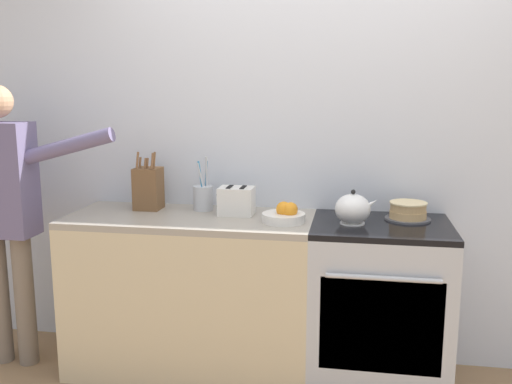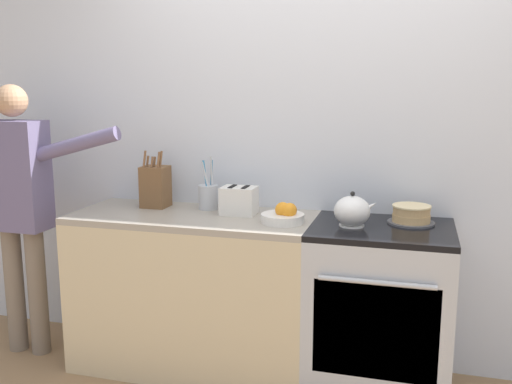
# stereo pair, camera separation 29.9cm
# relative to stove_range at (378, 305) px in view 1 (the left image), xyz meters

# --- Properties ---
(wall_back) EXTENTS (8.00, 0.04, 2.60)m
(wall_back) POSITION_rel_stove_range_xyz_m (-0.33, 0.32, 0.85)
(wall_back) COLOR silver
(wall_back) RESTS_ON ground_plane
(counter_cabinet) EXTENTS (1.34, 0.59, 0.89)m
(counter_cabinet) POSITION_rel_stove_range_xyz_m (-1.03, 0.00, -0.00)
(counter_cabinet) COLOR beige
(counter_cabinet) RESTS_ON ground_plane
(stove_range) EXTENTS (0.71, 0.62, 0.89)m
(stove_range) POSITION_rel_stove_range_xyz_m (0.00, 0.00, 0.00)
(stove_range) COLOR #B7BABF
(stove_range) RESTS_ON ground_plane
(layer_cake) EXTENTS (0.24, 0.24, 0.10)m
(layer_cake) POSITION_rel_stove_range_xyz_m (0.14, 0.11, 0.49)
(layer_cake) COLOR #4C4C51
(layer_cake) RESTS_ON stove_range
(tea_kettle) EXTENTS (0.22, 0.18, 0.18)m
(tea_kettle) POSITION_rel_stove_range_xyz_m (-0.15, -0.03, 0.52)
(tea_kettle) COLOR white
(tea_kettle) RESTS_ON stove_range
(knife_block) EXTENTS (0.14, 0.14, 0.33)m
(knife_block) POSITION_rel_stove_range_xyz_m (-1.31, 0.13, 0.57)
(knife_block) COLOR brown
(knife_block) RESTS_ON counter_cabinet
(utensil_crock) EXTENTS (0.11, 0.11, 0.31)m
(utensil_crock) POSITION_rel_stove_range_xyz_m (-0.99, 0.16, 0.52)
(utensil_crock) COLOR #B7BABF
(utensil_crock) RESTS_ON counter_cabinet
(fruit_bowl) EXTENTS (0.23, 0.23, 0.11)m
(fruit_bowl) POSITION_rel_stove_range_xyz_m (-0.49, -0.05, 0.49)
(fruit_bowl) COLOR silver
(fruit_bowl) RESTS_ON counter_cabinet
(toaster) EXTENTS (0.20, 0.15, 0.16)m
(toaster) POSITION_rel_stove_range_xyz_m (-0.78, 0.08, 0.52)
(toaster) COLOR silver
(toaster) RESTS_ON counter_cabinet
(person_baker) EXTENTS (0.92, 0.20, 1.60)m
(person_baker) POSITION_rel_stove_range_xyz_m (-2.06, -0.10, 0.51)
(person_baker) COLOR #7A6B5B
(person_baker) RESTS_ON ground_plane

